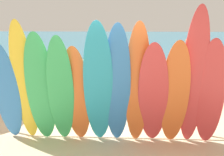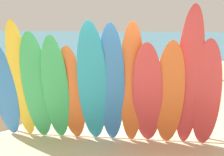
% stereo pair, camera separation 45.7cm
% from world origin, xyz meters
% --- Properties ---
extents(ground, '(60.00, 60.00, 0.00)m').
position_xyz_m(ground, '(0.00, 14.00, 0.00)').
color(ground, beige).
extents(ocean_water, '(60.00, 40.00, 0.02)m').
position_xyz_m(ocean_water, '(0.00, 32.14, 0.01)').
color(ocean_water, teal).
rests_on(ocean_water, ground).
extents(surfboard_rack, '(4.41, 0.07, 0.63)m').
position_xyz_m(surfboard_rack, '(0.00, 0.00, 0.52)').
color(surfboard_rack, brown).
rests_on(surfboard_rack, ground).
extents(surfboard_blue_0, '(0.60, 0.60, 2.02)m').
position_xyz_m(surfboard_blue_0, '(-2.00, -0.45, 1.01)').
color(surfboard_blue_0, '#337AD1').
rests_on(surfboard_blue_0, ground).
extents(surfboard_yellow_1, '(0.48, 0.66, 2.44)m').
position_xyz_m(surfboard_yellow_1, '(-1.61, -0.51, 1.22)').
color(surfboard_yellow_1, yellow).
rests_on(surfboard_yellow_1, ground).
extents(surfboard_green_2, '(0.58, 0.64, 2.23)m').
position_xyz_m(surfboard_green_2, '(-1.28, -0.54, 1.11)').
color(surfboard_green_2, '#38B266').
rests_on(surfboard_green_2, ground).
extents(surfboard_green_3, '(0.56, 0.78, 2.17)m').
position_xyz_m(surfboard_green_3, '(-0.88, -0.58, 1.09)').
color(surfboard_green_3, '#38B266').
rests_on(surfboard_green_3, ground).
extents(surfboard_orange_4, '(0.58, 0.63, 1.97)m').
position_xyz_m(surfboard_orange_4, '(-0.59, -0.50, 0.99)').
color(surfboard_orange_4, orange).
rests_on(surfboard_orange_4, ground).
extents(surfboard_teal_5, '(0.60, 0.89, 2.43)m').
position_xyz_m(surfboard_teal_5, '(-0.15, -0.63, 1.21)').
color(surfboard_teal_5, '#289EC6').
rests_on(surfboard_teal_5, ground).
extents(surfboard_blue_6, '(0.54, 0.80, 2.39)m').
position_xyz_m(surfboard_blue_6, '(0.20, -0.59, 1.19)').
color(surfboard_blue_6, '#337AD1').
rests_on(surfboard_blue_6, ground).
extents(surfboard_orange_7, '(0.51, 0.65, 2.42)m').
position_xyz_m(surfboard_orange_7, '(0.58, -0.54, 1.21)').
color(surfboard_orange_7, orange).
rests_on(surfboard_orange_7, ground).
extents(surfboard_red_8, '(0.63, 0.80, 2.06)m').
position_xyz_m(surfboard_red_8, '(0.88, -0.56, 1.03)').
color(surfboard_red_8, '#D13D42').
rests_on(surfboard_red_8, ground).
extents(surfboard_orange_9, '(0.56, 0.68, 2.09)m').
position_xyz_m(surfboard_orange_9, '(1.29, -0.56, 1.05)').
color(surfboard_orange_9, orange).
rests_on(surfboard_orange_9, ground).
extents(surfboard_red_10, '(0.51, 0.70, 2.70)m').
position_xyz_m(surfboard_red_10, '(1.63, -0.53, 1.35)').
color(surfboard_red_10, '#D13D42').
rests_on(surfboard_red_10, ground).
extents(surfboard_red_11, '(0.59, 0.58, 2.12)m').
position_xyz_m(surfboard_red_11, '(1.96, -0.50, 1.06)').
color(surfboard_red_11, '#D13D42').
rests_on(surfboard_red_11, ground).
extents(beachgoer_near_rack, '(0.52, 0.42, 1.64)m').
position_xyz_m(beachgoer_near_rack, '(2.85, 6.61, 0.94)').
color(beachgoer_near_rack, '#9E704C').
rests_on(beachgoer_near_rack, ground).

